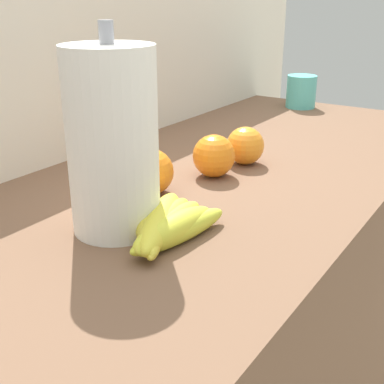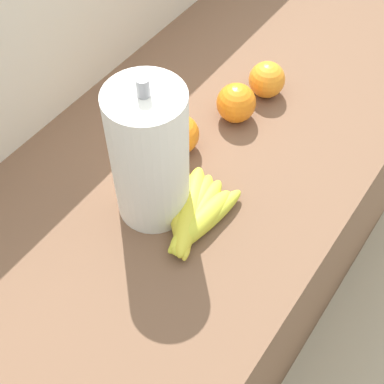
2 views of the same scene
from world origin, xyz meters
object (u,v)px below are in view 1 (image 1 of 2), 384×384
(orange_center, at_px, (213,156))
(orange_back_left, at_px, (151,172))
(mug, at_px, (301,92))
(banana_bunch, at_px, (164,225))
(paper_towel_roll, at_px, (113,142))
(orange_front, at_px, (245,146))

(orange_center, distance_m, orange_back_left, 0.14)
(mug, bearing_deg, orange_center, -171.41)
(orange_back_left, bearing_deg, banana_bunch, -135.84)
(orange_center, relative_size, paper_towel_roll, 0.27)
(banana_bunch, distance_m, mug, 0.95)
(banana_bunch, xyz_separation_m, orange_front, (0.36, 0.06, 0.02))
(orange_center, distance_m, orange_front, 0.10)
(orange_back_left, bearing_deg, orange_front, -13.73)
(banana_bunch, bearing_deg, orange_back_left, 44.16)
(orange_back_left, bearing_deg, orange_center, -16.74)
(orange_back_left, xyz_separation_m, paper_towel_roll, (-0.14, -0.04, 0.09))
(orange_front, bearing_deg, orange_back_left, 166.27)
(orange_center, relative_size, orange_front, 1.05)
(orange_front, xyz_separation_m, paper_towel_roll, (-0.37, 0.01, 0.09))
(orange_front, height_order, orange_back_left, orange_back_left)
(banana_bunch, height_order, orange_front, orange_front)
(banana_bunch, relative_size, orange_front, 2.56)
(paper_towel_roll, xyz_separation_m, mug, (0.95, 0.10, -0.08))
(mug, bearing_deg, paper_towel_roll, -173.71)
(paper_towel_roll, relative_size, mug, 3.06)
(orange_front, height_order, paper_towel_roll, paper_towel_roll)
(orange_center, xyz_separation_m, mug, (0.67, 0.10, 0.01))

